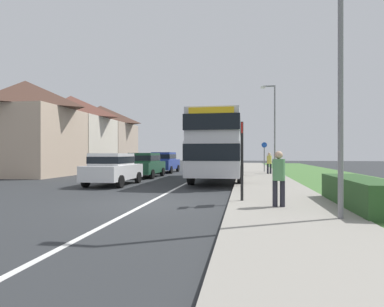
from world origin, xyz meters
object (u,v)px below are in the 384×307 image
parked_car_white (113,168)px  cycle_route_sign (264,156)px  street_lamp_mid (273,123)px  double_decker_bus (219,144)px  pedestrian_at_stop (279,176)px  street_lamp_near (335,55)px  parked_car_blue (164,161)px  parked_car_dark_green (145,164)px  pedestrian_walking_away (269,162)px  bus_stop_sign (242,155)px

parked_car_white → cycle_route_sign: size_ratio=1.55×
street_lamp_mid → double_decker_bus: bearing=-118.8°
pedestrian_at_stop → street_lamp_near: street_lamp_near is taller
parked_car_white → pedestrian_at_stop: bearing=-37.7°
parked_car_blue → street_lamp_near: bearing=-63.7°
double_decker_bus → parked_car_dark_green: (-5.10, 1.62, -1.24)m
pedestrian_walking_away → double_decker_bus: bearing=-123.1°
pedestrian_at_stop → parked_car_dark_green: bearing=124.4°
cycle_route_sign → parked_car_dark_green: bearing=-143.9°
pedestrian_at_stop → street_lamp_near: 3.37m
cycle_route_sign → street_lamp_near: (0.43, -18.25, 2.42)m
parked_car_white → bus_stop_sign: (6.45, -4.81, 0.65)m
cycle_route_sign → street_lamp_near: bearing=-88.7°
cycle_route_sign → street_lamp_mid: street_lamp_mid is taller
parked_car_dark_green → pedestrian_at_stop: size_ratio=2.42×
parked_car_blue → pedestrian_walking_away: bearing=-12.4°
double_decker_bus → street_lamp_mid: street_lamp_mid is taller
parked_car_white → street_lamp_mid: (8.79, 10.27, 3.14)m
street_lamp_near → bus_stop_sign: bearing=132.5°
double_decker_bus → pedestrian_at_stop: size_ratio=5.72×
parked_car_white → parked_car_dark_green: 5.16m
street_lamp_near → street_lamp_mid: (0.21, 17.40, 0.17)m
parked_car_blue → street_lamp_mid: 9.38m
pedestrian_at_stop → street_lamp_mid: street_lamp_mid is taller
pedestrian_at_stop → pedestrian_walking_away: bearing=86.5°
parked_car_white → street_lamp_mid: street_lamp_mid is taller
parked_car_dark_green → parked_car_blue: size_ratio=0.96×
double_decker_bus → parked_car_dark_green: double_decker_bus is taller
pedestrian_walking_away → street_lamp_mid: 3.54m
street_lamp_mid → parked_car_blue: bearing=179.4°
pedestrian_walking_away → cycle_route_sign: 2.64m
parked_car_blue → street_lamp_near: street_lamp_near is taller
street_lamp_near → street_lamp_mid: 17.40m
parked_car_dark_green → bus_stop_sign: bearing=-57.0°
cycle_route_sign → street_lamp_near: size_ratio=0.38×
bus_stop_sign → street_lamp_near: 3.90m
parked_car_white → pedestrian_at_stop: pedestrian_at_stop is taller
parked_car_white → street_lamp_near: street_lamp_near is taller
parked_car_dark_green → street_lamp_mid: 10.65m
parked_car_blue → parked_car_dark_green: bearing=-89.4°
pedestrian_walking_away → street_lamp_mid: (0.45, 1.74, 3.05)m
pedestrian_at_stop → street_lamp_near: size_ratio=0.25×
parked_car_dark_green → pedestrian_walking_away: pedestrian_walking_away is taller
parked_car_white → street_lamp_mid: bearing=49.4°
street_lamp_near → parked_car_blue: bearing=116.3°
double_decker_bus → street_lamp_near: size_ratio=1.44×
cycle_route_sign → parked_car_white: bearing=-126.2°
bus_stop_sign → street_lamp_mid: size_ratio=0.37×
pedestrian_walking_away → cycle_route_sign: cycle_route_sign is taller
pedestrian_walking_away → bus_stop_sign: (-1.89, -13.34, 0.56)m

